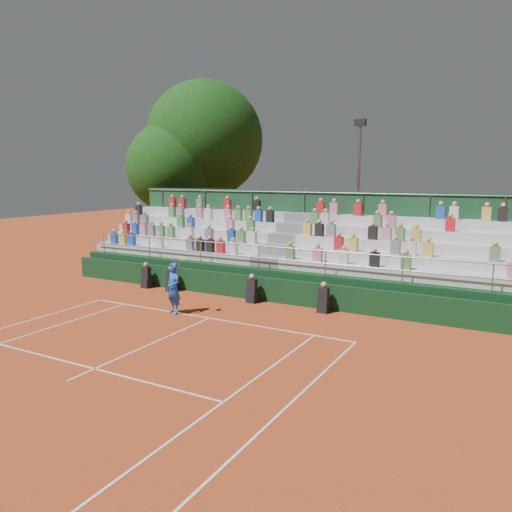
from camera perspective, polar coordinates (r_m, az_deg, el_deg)
The scene contains 8 objects.
ground at distance 18.37m, azimuth -5.33°, elevation -7.10°, with size 90.00×90.00×0.00m, color #AF431D.
courtside_wall at distance 20.88m, azimuth -0.40°, elevation -3.64°, with size 20.00×0.15×1.00m, color black.
line_officials at distance 21.23m, azimuth -4.37°, elevation -3.51°, with size 9.11×0.40×1.19m.
grandstand at distance 23.59m, azimuth 3.41°, elevation -0.72°, with size 20.00×5.20×4.40m.
tennis_player at distance 18.92m, azimuth -9.40°, elevation -3.65°, with size 0.94×0.69×2.22m.
tree_west at distance 33.72m, azimuth -9.54°, elevation 9.96°, with size 5.98×5.98×8.65m.
tree_east at distance 34.77m, azimuth -5.90°, elevation 13.06°, with size 7.86×7.86×11.43m.
floodlight_mast at distance 27.87m, azimuth 11.62°, elevation 8.16°, with size 0.60×0.25×8.09m.
Camera 1 is at (9.97, -14.54, 5.16)m, focal length 35.00 mm.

